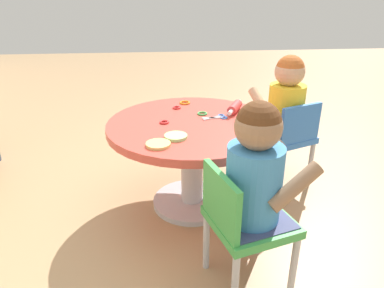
{
  "coord_description": "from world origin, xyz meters",
  "views": [
    {
      "loc": [
        -1.72,
        0.16,
        1.15
      ],
      "look_at": [
        0.0,
        0.0,
        0.37
      ],
      "focal_mm": 33.51,
      "sensor_mm": 36.0,
      "label": 1
    }
  ],
  "objects_px": {
    "seated_child_left": "(256,168)",
    "seated_child_right": "(286,99)",
    "rolling_pin": "(235,107)",
    "craft_scissors": "(218,117)",
    "craft_table": "(192,143)",
    "child_chair_left": "(243,222)",
    "child_chair_right": "(286,137)"
  },
  "relations": [
    {
      "from": "child_chair_left",
      "to": "seated_child_right",
      "type": "xyz_separation_m",
      "value": [
        0.84,
        -0.43,
        0.23
      ]
    },
    {
      "from": "child_chair_left",
      "to": "craft_scissors",
      "type": "distance_m",
      "value": 0.69
    },
    {
      "from": "seated_child_right",
      "to": "seated_child_left",
      "type": "bearing_deg",
      "value": 154.44
    },
    {
      "from": "child_chair_right",
      "to": "rolling_pin",
      "type": "distance_m",
      "value": 0.4
    },
    {
      "from": "rolling_pin",
      "to": "craft_scissors",
      "type": "bearing_deg",
      "value": 130.12
    },
    {
      "from": "seated_child_left",
      "to": "rolling_pin",
      "type": "bearing_deg",
      "value": -5.56
    },
    {
      "from": "child_chair_left",
      "to": "seated_child_left",
      "type": "bearing_deg",
      "value": -73.53
    },
    {
      "from": "seated_child_right",
      "to": "craft_table",
      "type": "bearing_deg",
      "value": 111.93
    },
    {
      "from": "child_chair_right",
      "to": "seated_child_right",
      "type": "height_order",
      "value": "seated_child_right"
    },
    {
      "from": "child_chair_left",
      "to": "child_chair_right",
      "type": "distance_m",
      "value": 0.92
    },
    {
      "from": "seated_child_right",
      "to": "craft_scissors",
      "type": "bearing_deg",
      "value": 112.51
    },
    {
      "from": "seated_child_left",
      "to": "craft_scissors",
      "type": "height_order",
      "value": "seated_child_left"
    },
    {
      "from": "rolling_pin",
      "to": "craft_scissors",
      "type": "height_order",
      "value": "rolling_pin"
    },
    {
      "from": "child_chair_right",
      "to": "seated_child_right",
      "type": "xyz_separation_m",
      "value": [
        0.04,
        0.01,
        0.23
      ]
    },
    {
      "from": "child_chair_left",
      "to": "child_chair_right",
      "type": "height_order",
      "value": "same"
    },
    {
      "from": "craft_table",
      "to": "child_chair_left",
      "type": "distance_m",
      "value": 0.62
    },
    {
      "from": "child_chair_left",
      "to": "craft_table",
      "type": "bearing_deg",
      "value": 13.27
    },
    {
      "from": "seated_child_right",
      "to": "rolling_pin",
      "type": "bearing_deg",
      "value": 105.14
    },
    {
      "from": "seated_child_right",
      "to": "craft_scissors",
      "type": "distance_m",
      "value": 0.47
    },
    {
      "from": "craft_table",
      "to": "child_chair_left",
      "type": "bearing_deg",
      "value": -166.73
    },
    {
      "from": "seated_child_left",
      "to": "seated_child_right",
      "type": "height_order",
      "value": "same"
    },
    {
      "from": "craft_table",
      "to": "seated_child_right",
      "type": "height_order",
      "value": "seated_child_right"
    },
    {
      "from": "seated_child_left",
      "to": "seated_child_right",
      "type": "distance_m",
      "value": 0.91
    },
    {
      "from": "craft_scissors",
      "to": "seated_child_right",
      "type": "bearing_deg",
      "value": -67.49
    },
    {
      "from": "child_chair_right",
      "to": "child_chair_left",
      "type": "bearing_deg",
      "value": 150.75
    },
    {
      "from": "child_chair_left",
      "to": "rolling_pin",
      "type": "xyz_separation_m",
      "value": [
        0.75,
        -0.11,
        0.22
      ]
    },
    {
      "from": "craft_table",
      "to": "craft_scissors",
      "type": "distance_m",
      "value": 0.2
    },
    {
      "from": "craft_table",
      "to": "child_chair_right",
      "type": "xyz_separation_m",
      "value": [
        0.19,
        -0.59,
        -0.07
      ]
    },
    {
      "from": "craft_scissors",
      "to": "child_chair_left",
      "type": "bearing_deg",
      "value": 179.86
    },
    {
      "from": "seated_child_right",
      "to": "rolling_pin",
      "type": "relative_size",
      "value": 2.36
    },
    {
      "from": "craft_table",
      "to": "child_chair_left",
      "type": "height_order",
      "value": "child_chair_left"
    },
    {
      "from": "craft_table",
      "to": "seated_child_left",
      "type": "relative_size",
      "value": 1.72
    }
  ]
}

